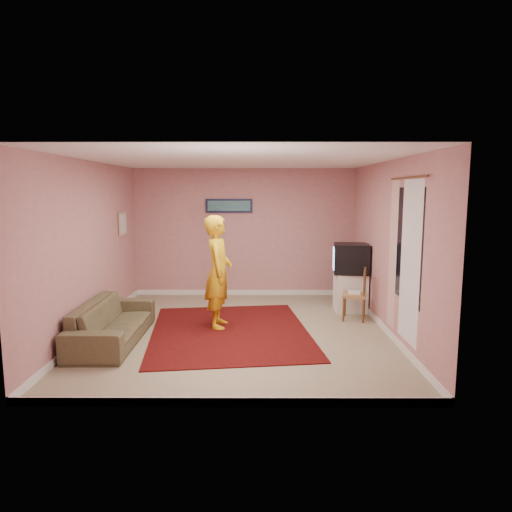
{
  "coord_description": "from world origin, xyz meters",
  "views": [
    {
      "loc": [
        0.27,
        -6.81,
        2.16
      ],
      "look_at": [
        0.25,
        0.6,
        1.09
      ],
      "focal_mm": 32.0,
      "sensor_mm": 36.0,
      "label": 1
    }
  ],
  "objects_px": {
    "sofa": "(113,322)",
    "person": "(218,272)",
    "tv_cabinet": "(350,292)",
    "crt_tv": "(351,259)",
    "chair_a": "(345,271)",
    "chair_b": "(355,288)"
  },
  "relations": [
    {
      "from": "sofa",
      "to": "tv_cabinet",
      "type": "bearing_deg",
      "value": -65.95
    },
    {
      "from": "tv_cabinet",
      "to": "chair_b",
      "type": "height_order",
      "value": "chair_b"
    },
    {
      "from": "tv_cabinet",
      "to": "person",
      "type": "xyz_separation_m",
      "value": [
        -2.29,
        -0.98,
        0.54
      ]
    },
    {
      "from": "chair_b",
      "to": "person",
      "type": "relative_size",
      "value": 0.27
    },
    {
      "from": "tv_cabinet",
      "to": "chair_a",
      "type": "distance_m",
      "value": 0.83
    },
    {
      "from": "chair_a",
      "to": "sofa",
      "type": "xyz_separation_m",
      "value": [
        -3.8,
        -2.49,
        -0.3
      ]
    },
    {
      "from": "crt_tv",
      "to": "chair_a",
      "type": "relative_size",
      "value": 1.29
    },
    {
      "from": "chair_a",
      "to": "chair_b",
      "type": "xyz_separation_m",
      "value": [
        -0.1,
        -1.35,
        -0.06
      ]
    },
    {
      "from": "crt_tv",
      "to": "person",
      "type": "bearing_deg",
      "value": -148.89
    },
    {
      "from": "chair_b",
      "to": "tv_cabinet",
      "type": "bearing_deg",
      "value": -169.91
    },
    {
      "from": "chair_b",
      "to": "person",
      "type": "xyz_separation_m",
      "value": [
        -2.24,
        -0.42,
        0.35
      ]
    },
    {
      "from": "person",
      "to": "chair_b",
      "type": "bearing_deg",
      "value": -78.9
    },
    {
      "from": "tv_cabinet",
      "to": "sofa",
      "type": "height_order",
      "value": "tv_cabinet"
    },
    {
      "from": "tv_cabinet",
      "to": "chair_a",
      "type": "bearing_deg",
      "value": 86.38
    },
    {
      "from": "sofa",
      "to": "person",
      "type": "xyz_separation_m",
      "value": [
        1.46,
        0.72,
        0.6
      ]
    },
    {
      "from": "tv_cabinet",
      "to": "crt_tv",
      "type": "relative_size",
      "value": 1.01
    },
    {
      "from": "sofa",
      "to": "person",
      "type": "relative_size",
      "value": 1.12
    },
    {
      "from": "tv_cabinet",
      "to": "crt_tv",
      "type": "height_order",
      "value": "crt_tv"
    },
    {
      "from": "chair_b",
      "to": "crt_tv",
      "type": "bearing_deg",
      "value": -169.28
    },
    {
      "from": "chair_a",
      "to": "person",
      "type": "distance_m",
      "value": 2.95
    },
    {
      "from": "tv_cabinet",
      "to": "person",
      "type": "height_order",
      "value": "person"
    },
    {
      "from": "chair_a",
      "to": "sofa",
      "type": "bearing_deg",
      "value": -135.21
    }
  ]
}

